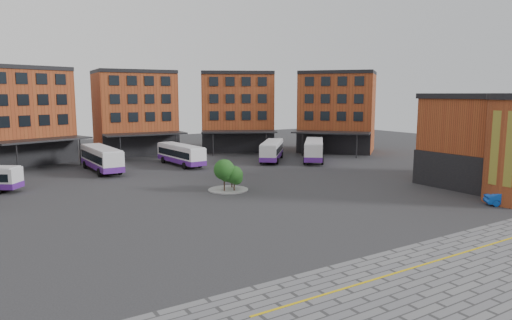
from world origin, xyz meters
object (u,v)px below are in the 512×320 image
blue_car (508,199)px  tree_island (230,174)px  bus_d (181,154)px  bus_f (314,150)px  bus_e (272,150)px  bus_c (101,158)px

blue_car → tree_island: bearing=83.7°
bus_d → blue_car: 42.91m
bus_d → bus_f: size_ratio=1.03×
bus_e → bus_d: bearing=-152.7°
tree_island → bus_d: tree_island is taller
bus_f → blue_car: size_ratio=2.73×
bus_d → blue_car: bus_d is taller
bus_d → bus_f: bus_f is taller
bus_d → bus_e: 14.45m
bus_c → bus_f: 31.90m
bus_c → bus_f: size_ratio=1.11×
tree_island → bus_f: size_ratio=0.41×
blue_car → bus_e: bearing=44.0°
bus_c → blue_car: bus_c is taller
tree_island → blue_car: 27.64m
bus_f → bus_c: bearing=-153.7°
blue_car → bus_c: bearing=74.7°
bus_c → bus_e: bus_c is taller
tree_island → bus_e: tree_island is taller
bus_c → bus_e: size_ratio=1.20×
bus_c → blue_car: size_ratio=3.02×
tree_island → bus_f: (22.16, 12.68, -0.02)m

